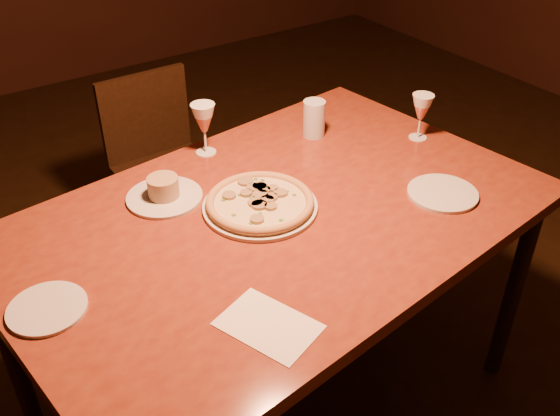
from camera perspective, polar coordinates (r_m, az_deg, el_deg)
floor at (r=2.37m, az=5.86°, el=-17.97°), size 7.00×7.00×0.00m
dining_table at (r=1.85m, az=-0.23°, el=-2.31°), size 1.68×1.19×0.84m
chair_far at (r=2.83m, az=-10.78°, el=4.28°), size 0.41×0.41×0.84m
pizza_plate at (r=1.82m, az=-1.84°, el=0.48°), size 0.34×0.34×0.04m
ramekin_saucer at (r=1.89m, az=-10.57°, el=1.45°), size 0.23×0.23×0.07m
wine_glass_far at (r=2.08m, az=-6.93°, el=7.17°), size 0.08×0.08×0.18m
wine_glass_right at (r=2.21m, az=12.73°, el=8.13°), size 0.07×0.07×0.16m
water_tumbler at (r=2.19m, az=3.13°, el=8.17°), size 0.08×0.08×0.13m
side_plate_left at (r=1.59m, az=-20.51°, el=-8.60°), size 0.19×0.19×0.01m
side_plate_near at (r=1.95m, az=14.65°, el=1.31°), size 0.21×0.21×0.01m
menu_card at (r=1.46m, az=-1.07°, el=-10.66°), size 0.22×0.26×0.00m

